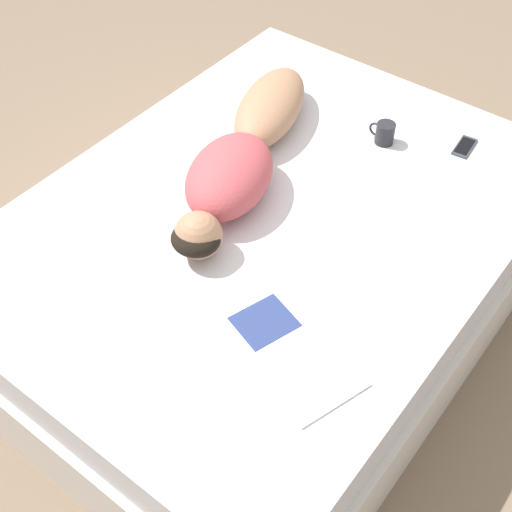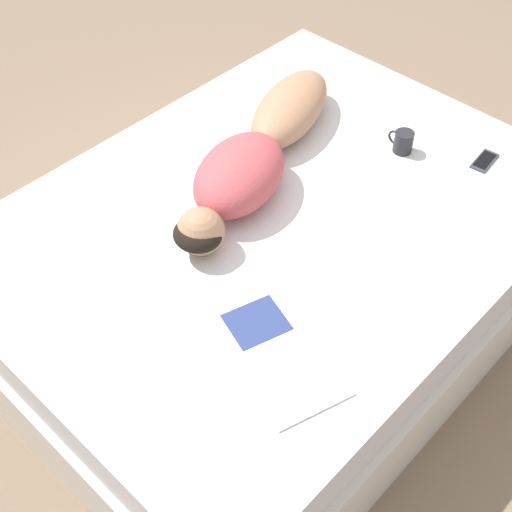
{
  "view_description": "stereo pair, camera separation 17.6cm",
  "coord_description": "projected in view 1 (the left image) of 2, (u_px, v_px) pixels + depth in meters",
  "views": [
    {
      "loc": [
        -1.18,
        1.63,
        2.46
      ],
      "look_at": [
        -0.13,
        0.26,
        0.61
      ],
      "focal_mm": 50.0,
      "sensor_mm": 36.0,
      "label": 1
    },
    {
      "loc": [
        -1.32,
        1.51,
        2.46
      ],
      "look_at": [
        -0.13,
        0.26,
        0.61
      ],
      "focal_mm": 50.0,
      "sensor_mm": 36.0,
      "label": 2
    }
  ],
  "objects": [
    {
      "name": "coffee_mug",
      "position": [
        385.0,
        133.0,
        3.02
      ],
      "size": [
        0.12,
        0.08,
        0.09
      ],
      "color": "#232328",
      "rests_on": "bed"
    },
    {
      "name": "cell_phone",
      "position": [
        465.0,
        147.0,
        3.03
      ],
      "size": [
        0.08,
        0.15,
        0.01
      ],
      "rotation": [
        0.0,
        0.0,
        0.11
      ],
      "color": "#333842",
      "rests_on": "bed"
    },
    {
      "name": "bed",
      "position": [
        270.0,
        262.0,
        2.97
      ],
      "size": [
        1.75,
        2.3,
        0.56
      ],
      "color": "beige",
      "rests_on": "ground_plane"
    },
    {
      "name": "open_magazine",
      "position": [
        286.0,
        348.0,
        2.32
      ],
      "size": [
        0.58,
        0.42,
        0.01
      ],
      "rotation": [
        0.0,
        0.0,
        -0.31
      ],
      "color": "white",
      "rests_on": "bed"
    },
    {
      "name": "ground_plane",
      "position": [
        269.0,
        304.0,
        3.17
      ],
      "size": [
        12.0,
        12.0,
        0.0
      ],
      "primitive_type": "plane",
      "color": "#7A6651"
    },
    {
      "name": "person",
      "position": [
        243.0,
        154.0,
        2.85
      ],
      "size": [
        0.6,
        1.23,
        0.22
      ],
      "rotation": [
        0.0,
        0.0,
        0.33
      ],
      "color": "#A37556",
      "rests_on": "bed"
    }
  ]
}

